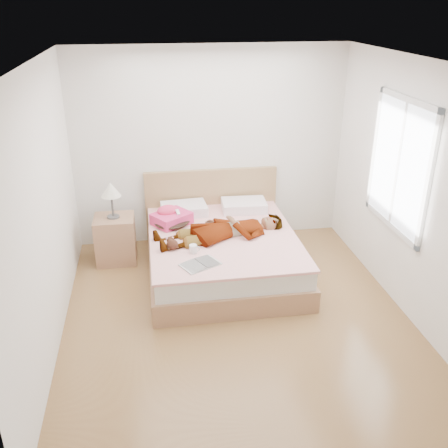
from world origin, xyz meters
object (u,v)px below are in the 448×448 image
Objects in this scene: phone at (178,212)px; bed at (222,249)px; towel at (171,217)px; plush_toy at (172,244)px; magazine at (200,264)px; woman at (223,227)px; nightstand at (115,236)px; coffee_mug at (193,249)px.

phone is 0.04× the size of bed.
towel is 2.59× the size of plush_toy.
bed is 3.71× the size of towel.
plush_toy is at bearing 122.26° from magazine.
woman is 2.89× the size of towel.
plush_toy is at bearing -151.22° from bed.
nightstand reaches higher than towel.
magazine is (0.24, -1.12, -0.09)m from towel.
phone is at bearing -24.88° from towel.
towel is 0.86m from coffee_mug.
woman is at bearing -91.48° from bed.
towel reaches higher than magazine.
woman is 12.55× the size of coffee_mug.
woman reaches higher than phone.
bed reaches higher than magazine.
woman is 3.44× the size of magazine.
plush_toy is (-0.23, 0.14, 0.01)m from coffee_mug.
phone is 0.19× the size of magazine.
phone is 0.12m from towel.
bed is 4.41× the size of magazine.
towel is (-0.59, 0.35, 0.33)m from bed.
bed reaches higher than plush_toy.
phone reaches higher than coffee_mug.
nightstand reaches higher than bed.
woman is 7.50× the size of plush_toy.
towel reaches higher than plush_toy.
towel reaches higher than phone.
nightstand reaches higher than phone.
nightstand is at bearing 128.15° from magazine.
magazine is at bearing -94.66° from phone.
magazine is 2.18× the size of plush_toy.
phone is at bearing -9.04° from nightstand.
phone is 0.67m from plush_toy.
coffee_mug is 0.60× the size of plush_toy.
towel reaches higher than coffee_mug.
coffee_mug is (0.11, -0.80, -0.12)m from phone.
nightstand is at bearing 158.20° from phone.
woman is 0.67m from plush_toy.
bed is at bearing 65.70° from magazine.
towel is at bearing -6.88° from nightstand.
phone is 0.71m from bed.
bed is at bearing -18.61° from nightstand.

